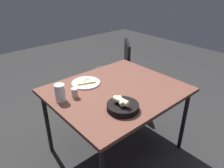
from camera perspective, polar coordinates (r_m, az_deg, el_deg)
The scene contains 7 objects.
ground at distance 2.34m, azimuth 0.99°, elevation -17.10°, with size 8.00×8.00×0.00m, color #252525.
dining_table at distance 1.93m, azimuth 1.15°, elevation -2.80°, with size 1.15×0.98×0.72m.
pizza_plate at distance 2.01m, azimuth -7.08°, elevation 0.39°, with size 0.27×0.27×0.04m.
bread_basket at distance 1.60m, azimuth 2.83°, elevation -6.03°, with size 0.25×0.25×0.11m.
beer_glass at distance 1.74m, azimuth -13.86°, elevation -2.61°, with size 0.08×0.08×0.15m.
pepper_shaker at distance 1.79m, azimuth -10.05°, elevation -2.51°, with size 0.06×0.06×0.08m.
chair_near at distance 2.85m, azimuth 1.57°, elevation 4.17°, with size 0.62×0.62×0.88m.
Camera 1 is at (1.13, 1.23, 1.64)m, focal length 33.75 mm.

